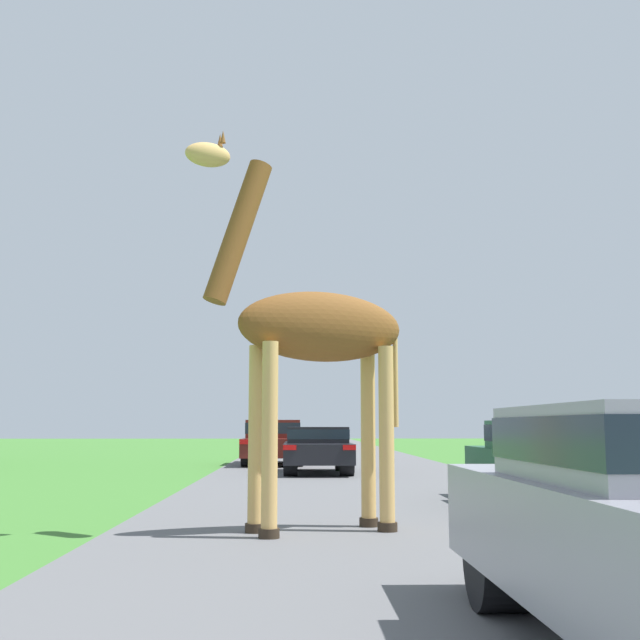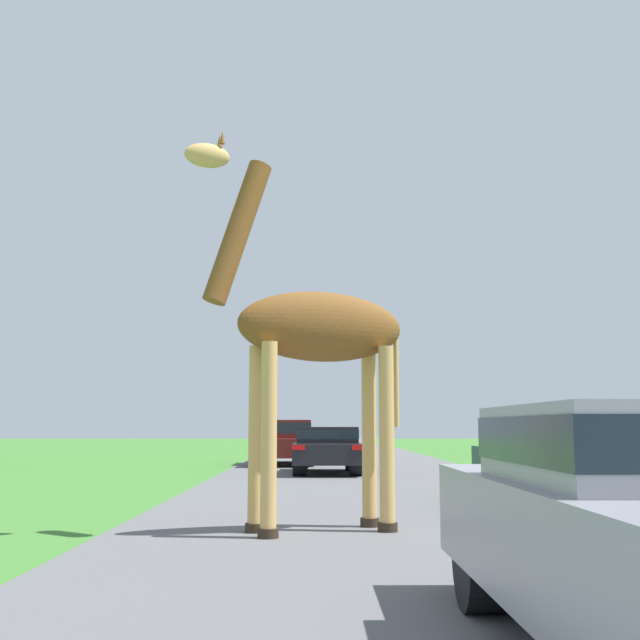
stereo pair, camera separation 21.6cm
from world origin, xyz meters
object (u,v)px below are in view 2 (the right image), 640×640
(car_queue_left, at_px, (555,459))
(giraffe_near_road, at_px, (312,338))
(car_far_ahead, at_px, (285,441))
(car_queue_right, at_px, (327,448))

(car_queue_left, bearing_deg, giraffe_near_road, -141.93)
(giraffe_near_road, distance_m, car_far_ahead, 17.12)
(giraffe_near_road, bearing_deg, car_queue_left, -72.87)
(giraffe_near_road, xyz_separation_m, car_queue_left, (3.87, 3.03, -1.62))
(car_queue_right, xyz_separation_m, car_far_ahead, (-1.34, 4.96, 0.10))
(car_queue_right, distance_m, car_queue_left, 9.68)
(giraffe_near_road, xyz_separation_m, car_far_ahead, (-0.96, 17.02, -1.58))
(car_queue_right, height_order, car_queue_left, car_queue_left)
(car_queue_right, relative_size, car_far_ahead, 0.86)
(car_queue_left, bearing_deg, car_far_ahead, 109.06)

